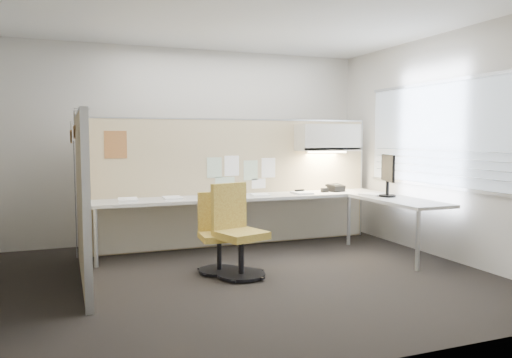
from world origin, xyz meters
name	(u,v)px	position (x,y,z in m)	size (l,w,h in m)	color
floor	(234,279)	(0.00, 0.00, -0.01)	(5.50, 4.50, 0.01)	black
ceiling	(233,11)	(0.00, 0.00, 2.80)	(5.50, 4.50, 0.01)	white
wall_back	(185,145)	(0.00, 2.25, 1.40)	(5.50, 0.02, 2.80)	beige
wall_front	(346,155)	(0.00, -2.25, 1.40)	(5.50, 0.02, 2.80)	beige
wall_right	(442,146)	(2.75, 0.00, 1.40)	(0.02, 4.50, 2.80)	beige
window_pane	(441,134)	(2.73, 0.00, 1.55)	(0.01, 2.80, 1.30)	#8E9CA5
partition_back	(234,183)	(0.55, 1.60, 0.88)	(4.10, 0.06, 1.75)	#C3AF87
partition_left	(82,198)	(-1.50, 0.50, 0.88)	(0.06, 2.20, 1.75)	#C3AF87
desk	(273,205)	(0.93, 1.13, 0.60)	(4.00, 2.07, 0.73)	beige
overhead_bin	(327,138)	(1.90, 1.39, 1.51)	(0.90, 0.36, 0.38)	beige
task_light_strip	(327,152)	(1.90, 1.39, 1.30)	(0.60, 0.06, 0.02)	#FFEABF
pinned_papers	(241,172)	(0.63, 1.57, 1.03)	(1.01, 0.00, 0.47)	#8CBF8C
poster	(116,145)	(-1.05, 1.57, 1.42)	(0.28, 0.00, 0.35)	orange
chair_left	(218,235)	(-0.07, 0.34, 0.41)	(0.46, 0.46, 0.88)	black
chair_right	(237,234)	(0.07, 0.08, 0.46)	(0.58, 0.60, 0.99)	black
monitor	(388,173)	(2.30, 0.48, 1.05)	(0.22, 0.50, 0.55)	black
phone	(336,188)	(1.99, 1.29, 0.78)	(0.24, 0.23, 0.12)	black
stapler	(300,191)	(1.42, 1.31, 0.76)	(0.14, 0.04, 0.05)	black
tape_dispenser	(325,190)	(1.80, 1.28, 0.76)	(0.10, 0.06, 0.06)	black
coat_hook	(73,148)	(-1.58, -0.07, 1.41)	(0.18, 0.46, 1.38)	silver
paper_stack_0	(128,200)	(-0.95, 1.25, 0.75)	(0.23, 0.30, 0.03)	white
paper_stack_1	(172,198)	(-0.38, 1.33, 0.74)	(0.23, 0.30, 0.02)	white
paper_stack_2	(230,196)	(0.35, 1.21, 0.75)	(0.23, 0.30, 0.04)	white
paper_stack_3	(260,195)	(0.81, 1.28, 0.74)	(0.23, 0.30, 0.01)	white
paper_stack_4	(302,193)	(1.41, 1.22, 0.74)	(0.23, 0.30, 0.03)	white
paper_stack_5	(372,194)	(2.21, 0.70, 0.74)	(0.23, 0.30, 0.02)	white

